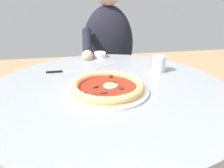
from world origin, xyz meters
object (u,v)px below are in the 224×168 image
at_px(water_glass, 159,65).
at_px(cafe_chair_diner, 108,66).
at_px(pizza_on_plate, 107,87).
at_px(dining_table, 109,116).
at_px(fork_utensil, 105,66).
at_px(ramekin_capers, 100,55).
at_px(diner_person, 108,72).
at_px(steak_knife, 61,72).

height_order(water_glass, cafe_chair_diner, cafe_chair_diner).
xyz_separation_m(pizza_on_plate, water_glass, (0.19, -0.29, 0.02)).
relative_size(dining_table, cafe_chair_diner, 1.23).
bearing_deg(dining_table, fork_utensil, -5.17).
distance_m(ramekin_capers, fork_utensil, 0.17).
relative_size(water_glass, fork_utensil, 0.58).
relative_size(water_glass, diner_person, 0.07).
distance_m(dining_table, diner_person, 0.72).
distance_m(fork_utensil, cafe_chair_diner, 0.60).
bearing_deg(cafe_chair_diner, diner_person, 170.56).
distance_m(ramekin_capers, cafe_chair_diner, 0.46).
relative_size(dining_table, ramekin_capers, 14.51).
relative_size(pizza_on_plate, water_glass, 4.15).
distance_m(water_glass, fork_utensil, 0.29).
bearing_deg(steak_knife, diner_person, -33.25).
height_order(steak_knife, diner_person, diner_person).
relative_size(ramekin_capers, cafe_chair_diner, 0.08).
xyz_separation_m(dining_table, ramekin_capers, (0.46, -0.02, 0.16)).
height_order(water_glass, ramekin_capers, water_glass).
height_order(dining_table, steak_knife, steak_knife).
xyz_separation_m(steak_knife, cafe_chair_diner, (0.62, -0.34, -0.20)).
bearing_deg(steak_knife, ramekin_capers, -44.45).
bearing_deg(water_glass, fork_utensil, 62.15).
bearing_deg(ramekin_capers, diner_person, -19.57).
height_order(dining_table, cafe_chair_diner, cafe_chair_diner).
relative_size(fork_utensil, cafe_chair_diner, 0.17).
distance_m(water_glass, diner_person, 0.63).
bearing_deg(water_glass, ramekin_capers, 40.46).
distance_m(pizza_on_plate, steak_knife, 0.33).
bearing_deg(diner_person, fork_utensil, 169.07).
bearing_deg(fork_utensil, ramekin_capers, 2.60).
distance_m(water_glass, ramekin_capers, 0.40).
bearing_deg(dining_table, diner_person, -8.63).
bearing_deg(fork_utensil, steak_knife, 104.44).
distance_m(dining_table, steak_knife, 0.34).
bearing_deg(steak_knife, dining_table, -137.02).
distance_m(water_glass, cafe_chair_diner, 0.75).
bearing_deg(pizza_on_plate, fork_utensil, -6.81).
xyz_separation_m(water_glass, cafe_chair_diner, (0.69, 0.15, -0.23)).
xyz_separation_m(steak_knife, diner_person, (0.49, -0.32, -0.20)).
distance_m(ramekin_capers, diner_person, 0.34).
relative_size(steak_knife, ramekin_capers, 2.82).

